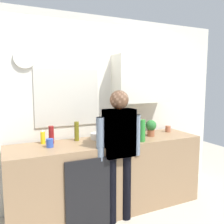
{
  "coord_description": "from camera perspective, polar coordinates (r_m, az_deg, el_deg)",
  "views": [
    {
      "loc": [
        -1.23,
        -2.43,
        1.69
      ],
      "look_at": [
        0.03,
        0.25,
        1.32
      ],
      "focal_mm": 37.88,
      "sensor_mm": 36.0,
      "label": 1
    }
  ],
  "objects": [
    {
      "name": "ground_plane",
      "position": [
        3.21,
        1.63,
        -24.61
      ],
      "size": [
        8.0,
        8.0,
        0.0
      ],
      "primitive_type": "plane",
      "color": "beige"
    },
    {
      "name": "kitchen_counter",
      "position": [
        3.24,
        -0.81,
        -14.99
      ],
      "size": [
        2.54,
        0.64,
        0.94
      ],
      "primitive_type": "cube",
      "color": "#937251",
      "rests_on": "ground_plane"
    },
    {
      "name": "dishwasher_panel",
      "position": [
        2.84,
        -5.41,
        -19.34
      ],
      "size": [
        0.56,
        0.02,
        0.84
      ],
      "primitive_type": "cube",
      "color": "black",
      "rests_on": "ground_plane"
    },
    {
      "name": "back_wall_assembly",
      "position": [
        3.41,
        -2.38,
        1.74
      ],
      "size": [
        4.14,
        0.42,
        2.6
      ],
      "color": "silver",
      "rests_on": "ground_plane"
    },
    {
      "name": "coffee_maker",
      "position": [
        3.22,
        1.94,
        -3.69
      ],
      "size": [
        0.2,
        0.2,
        0.33
      ],
      "color": "black",
      "rests_on": "kitchen_counter"
    },
    {
      "name": "bottle_clear_soda",
      "position": [
        3.05,
        7.2,
        -4.48
      ],
      "size": [
        0.09,
        0.09,
        0.28
      ],
      "primitive_type": "cylinder",
      "color": "#2D8C33",
      "rests_on": "kitchen_counter"
    },
    {
      "name": "bottle_red_vinegar",
      "position": [
        3.02,
        -14.45,
        -5.35
      ],
      "size": [
        0.06,
        0.06,
        0.22
      ],
      "primitive_type": "cylinder",
      "color": "maroon",
      "rests_on": "kitchen_counter"
    },
    {
      "name": "bottle_olive_oil",
      "position": [
        3.09,
        -8.53,
        -4.61
      ],
      "size": [
        0.06,
        0.06,
        0.25
      ],
      "primitive_type": "cylinder",
      "color": "olive",
      "rests_on": "kitchen_counter"
    },
    {
      "name": "cup_terracotta_mug",
      "position": [
        3.71,
        13.34,
        -3.99
      ],
      "size": [
        0.08,
        0.08,
        0.09
      ],
      "primitive_type": "cylinder",
      "color": "#B26647",
      "rests_on": "kitchen_counter"
    },
    {
      "name": "cup_blue_mug",
      "position": [
        2.87,
        -14.78,
        -7.25
      ],
      "size": [
        0.08,
        0.08,
        0.1
      ],
      "primitive_type": "cylinder",
      "color": "#3351B2",
      "rests_on": "kitchen_counter"
    },
    {
      "name": "mixing_bowl",
      "position": [
        3.17,
        -3.23,
        -5.82
      ],
      "size": [
        0.22,
        0.22,
        0.08
      ],
      "primitive_type": "cylinder",
      "color": "white",
      "rests_on": "kitchen_counter"
    },
    {
      "name": "potted_plant",
      "position": [
        3.36,
        9.39,
        -3.57
      ],
      "size": [
        0.15,
        0.15,
        0.23
      ],
      "color": "#9E5638",
      "rests_on": "kitchen_counter"
    },
    {
      "name": "dish_soap",
      "position": [
        3.04,
        -16.35,
        -5.91
      ],
      "size": [
        0.06,
        0.06,
        0.18
      ],
      "color": "yellow",
      "rests_on": "kitchen_counter"
    },
    {
      "name": "person_at_sink",
      "position": [
        2.83,
        1.7,
        -8.05
      ],
      "size": [
        0.57,
        0.22,
        1.6
      ],
      "rotation": [
        0.0,
        0.0,
        -0.19
      ],
      "color": "brown",
      "rests_on": "ground_plane"
    },
    {
      "name": "person_guest",
      "position": [
        2.83,
        1.7,
        -8.05
      ],
      "size": [
        0.57,
        0.22,
        1.6
      ],
      "rotation": [
        0.0,
        0.0,
        3.1
      ],
      "color": "black",
      "rests_on": "ground_plane"
    }
  ]
}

